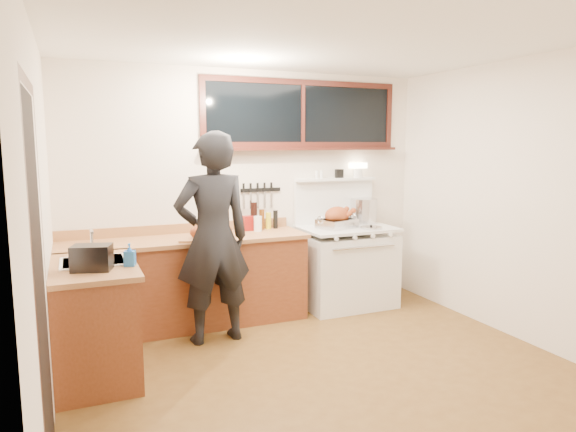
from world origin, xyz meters
name	(u,v)px	position (x,y,z in m)	size (l,w,h in m)	color
ground_plane	(323,370)	(0.00, 0.00, -0.01)	(4.00, 3.50, 0.02)	brown
room_shell	(325,167)	(0.00, 0.00, 1.65)	(4.10, 3.60, 2.65)	silver
counter_back	(187,282)	(-0.80, 1.45, 0.45)	(2.44, 0.64, 1.00)	#622D15
counter_left	(95,320)	(-1.70, 0.62, 0.45)	(0.64, 1.09, 0.90)	#622D15
sink_unit	(94,268)	(-1.68, 0.70, 0.85)	(0.50, 0.45, 0.37)	white
vintage_stove	(346,265)	(1.00, 1.41, 0.47)	(1.02, 0.74, 1.60)	white
back_window	(303,122)	(0.60, 1.72, 2.06)	(2.32, 0.13, 0.77)	black
left_doorway	(41,282)	(-1.99, -0.55, 1.09)	(0.02, 1.04, 2.17)	black
knife_strip	(259,191)	(0.08, 1.73, 1.31)	(0.46, 0.03, 0.28)	black
man	(213,238)	(-0.65, 0.96, 0.97)	(0.73, 0.50, 1.94)	black
soap_bottle	(130,255)	(-1.43, 0.45, 0.99)	(0.10, 0.10, 0.17)	blue
toaster	(92,258)	(-1.70, 0.42, 0.99)	(0.32, 0.26, 0.19)	black
cutting_board	(202,234)	(-0.67, 1.28, 0.95)	(0.49, 0.42, 0.14)	#A46E41
roast_turkey	(337,219)	(0.87, 1.39, 1.00)	(0.47, 0.41, 0.24)	silver
stockpot	(364,211)	(1.32, 1.58, 1.04)	(0.41, 0.41, 0.29)	silver
saucepan	(349,219)	(1.15, 1.62, 0.96)	(0.19, 0.28, 0.11)	silver
pot_lid	(371,227)	(1.19, 1.21, 0.91)	(0.29, 0.29, 0.04)	silver
coffee_tin	(248,223)	(-0.09, 1.61, 0.98)	(0.11, 0.09, 0.16)	maroon
pitcher	(258,224)	(-0.01, 1.53, 0.98)	(0.10, 0.10, 0.16)	white
bottle_cluster	(262,218)	(0.07, 1.63, 1.02)	(0.31, 0.07, 0.30)	black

